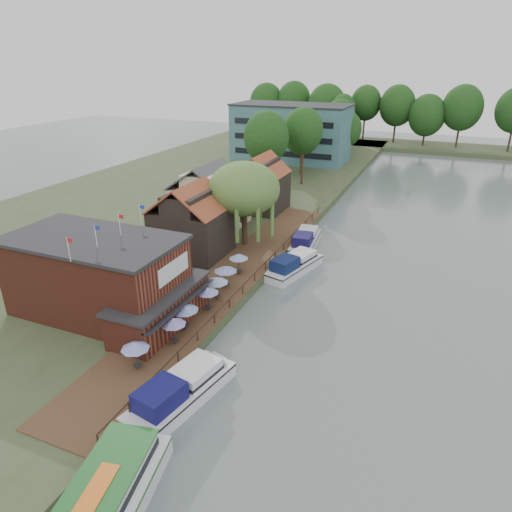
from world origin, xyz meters
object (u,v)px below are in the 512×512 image
at_px(umbrella_1, 174,331).
at_px(umbrella_3, 208,299).
at_px(cottage_b, 209,195).
at_px(cruiser_1, 294,263).
at_px(cruiser_2, 305,238).
at_px(umbrella_4, 217,288).
at_px(swan, 139,443).
at_px(umbrella_0, 136,356).
at_px(umbrella_6, 239,264).
at_px(pub, 115,279).
at_px(umbrella_5, 226,277).
at_px(hotel_block, 291,132).
at_px(cruiser_0, 181,387).
at_px(cottage_a, 191,220).
at_px(cottage_c, 261,183).
at_px(umbrella_2, 185,317).

relative_size(umbrella_1, umbrella_3, 1.00).
bearing_deg(cottage_b, umbrella_3, -62.38).
height_order(cruiser_1, cruiser_2, cruiser_1).
relative_size(umbrella_3, umbrella_4, 1.00).
xyz_separation_m(umbrella_1, swan, (3.06, -9.17, -2.07)).
xyz_separation_m(umbrella_0, umbrella_6, (0.09, 17.82, 0.00)).
bearing_deg(umbrella_4, umbrella_6, 94.02).
relative_size(umbrella_4, umbrella_6, 1.00).
distance_m(pub, umbrella_3, 8.39).
height_order(cottage_b, umbrella_5, cottage_b).
distance_m(umbrella_1, cruiser_1, 19.19).
height_order(hotel_block, cruiser_0, hotel_block).
relative_size(pub, umbrella_4, 8.42).
relative_size(cottage_a, cruiser_2, 0.88).
height_order(hotel_block, cruiser_1, hotel_block).
bearing_deg(umbrella_3, cottage_a, 125.81).
height_order(cottage_a, cottage_b, same).
height_order(hotel_block, swan, hotel_block).
relative_size(cottage_c, umbrella_5, 3.58).
relative_size(cruiser_0, cruiser_2, 1.07).
bearing_deg(swan, umbrella_1, 108.44).
bearing_deg(pub, umbrella_0, -43.11).
bearing_deg(umbrella_5, cottage_a, 139.44).
relative_size(cottage_b, swan, 21.82).
bearing_deg(umbrella_0, cottage_a, 109.41).
bearing_deg(umbrella_1, cruiser_1, 78.14).
bearing_deg(umbrella_1, cottage_c, 101.23).
relative_size(pub, hotel_block, 0.79).
height_order(umbrella_3, umbrella_6, same).
bearing_deg(umbrella_6, hotel_block, 103.75).
relative_size(pub, cottage_a, 2.33).
xyz_separation_m(hotel_block, cottage_b, (4.00, -46.00, -1.90)).
xyz_separation_m(cottage_c, umbrella_6, (6.48, -22.17, -2.96)).
relative_size(umbrella_1, cruiser_2, 0.24).
height_order(cottage_c, umbrella_5, cottage_c).
xyz_separation_m(pub, umbrella_6, (6.48, 11.83, -2.36)).
bearing_deg(umbrella_3, hotel_block, 102.67).
relative_size(umbrella_5, cruiser_0, 0.23).
relative_size(pub, umbrella_1, 8.42).
xyz_separation_m(hotel_block, cottage_c, (8.00, -37.00, -1.90)).
height_order(cottage_b, cruiser_2, cottage_b).
bearing_deg(cruiser_0, umbrella_3, 119.09).
height_order(umbrella_2, umbrella_4, same).
xyz_separation_m(pub, cruiser_0, (10.57, -6.68, -3.37)).
height_order(umbrella_0, umbrella_3, same).
xyz_separation_m(hotel_block, umbrella_2, (14.82, -70.76, -4.86)).
relative_size(umbrella_2, cruiser_2, 0.25).
bearing_deg(umbrella_5, umbrella_4, -83.24).
height_order(cottage_a, umbrella_4, cottage_a).
distance_m(hotel_block, cruiser_0, 80.08).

